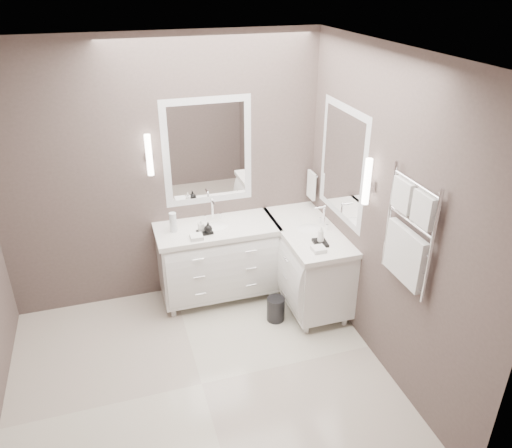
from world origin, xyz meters
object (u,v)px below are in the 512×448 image
object	(u,v)px
vanity_back	(218,257)
vanity_right	(307,260)
towel_ladder	(408,237)
waste_bin	(276,309)

from	to	relation	value
vanity_back	vanity_right	distance (m)	0.93
vanity_right	towel_ladder	size ratio (longest dim) A/B	1.38
vanity_right	waste_bin	bearing A→B (deg)	-149.54
waste_bin	vanity_back	bearing A→B (deg)	128.05
vanity_back	towel_ladder	size ratio (longest dim) A/B	1.38
towel_ladder	waste_bin	distance (m)	1.77
vanity_right	waste_bin	distance (m)	0.61
vanity_right	towel_ladder	distance (m)	1.60
towel_ladder	waste_bin	size ratio (longest dim) A/B	3.57
vanity_right	vanity_back	bearing A→B (deg)	159.62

